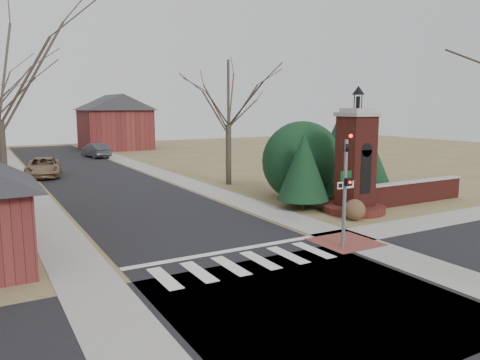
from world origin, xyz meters
TOP-DOWN VIEW (x-y plane):
  - ground at (0.00, 0.00)m, footprint 120.00×120.00m
  - main_street at (0.00, 22.00)m, footprint 8.00×70.00m
  - cross_street at (0.00, -3.00)m, footprint 120.00×8.00m
  - crosswalk_zone at (0.00, 0.80)m, footprint 8.00×2.20m
  - stop_bar at (0.00, 2.30)m, footprint 8.00×0.35m
  - sidewalk_right_main at (5.20, 22.00)m, footprint 2.00×60.00m
  - sidewalk_left at (-5.20, 22.00)m, footprint 2.00×60.00m
  - curb_apron at (4.80, 1.00)m, footprint 2.40×2.40m
  - traffic_signal_pole at (4.30, 0.57)m, footprint 0.28×0.41m
  - sign_post at (5.59, 1.99)m, footprint 0.90×0.07m
  - brick_gate_monument at (9.00, 4.99)m, footprint 3.20×3.20m
  - brick_garden_wall at (13.50, 5.00)m, footprint 7.50×0.50m
  - house_distant_right at (7.99, 47.99)m, footprint 8.80×8.80m
  - evergreen_near at (7.20, 7.00)m, footprint 2.80×2.80m
  - evergreen_mid at (10.50, 8.20)m, footprint 3.40×3.40m
  - evergreen_far at (12.50, 7.20)m, footprint 2.40×2.40m
  - evergreen_mass at (9.00, 9.50)m, footprint 4.80×4.80m
  - bare_tree_3 at (7.50, 16.00)m, footprint 7.00×7.00m
  - pickup_truck at (-3.40, 26.35)m, footprint 3.39×5.77m
  - distant_car at (3.40, 38.70)m, footprint 2.35×4.89m
  - dry_shrub_left at (7.74, 3.63)m, footprint 1.03×1.03m
  - dry_shrub_right at (9.30, 4.60)m, footprint 0.65×0.65m

SIDE VIEW (x-z plane):
  - ground at x=0.00m, z-range 0.00..0.00m
  - main_street at x=0.00m, z-range 0.00..0.01m
  - cross_street at x=0.00m, z-range 0.00..0.01m
  - crosswalk_zone at x=0.00m, z-range 0.00..0.02m
  - stop_bar at x=0.00m, z-range 0.00..0.02m
  - sidewalk_right_main at x=5.20m, z-range 0.00..0.02m
  - sidewalk_left at x=-5.20m, z-range 0.00..0.02m
  - curb_apron at x=4.80m, z-range 0.00..0.02m
  - dry_shrub_right at x=9.30m, z-range 0.00..0.65m
  - dry_shrub_left at x=7.74m, z-range 0.00..1.03m
  - brick_garden_wall at x=13.50m, z-range 0.01..1.31m
  - pickup_truck at x=-3.40m, z-range 0.00..1.51m
  - distant_car at x=3.40m, z-range 0.00..1.55m
  - evergreen_far at x=12.50m, z-range 0.25..3.55m
  - sign_post at x=5.59m, z-range 0.57..3.32m
  - brick_gate_monument at x=9.00m, z-range -1.07..5.40m
  - evergreen_near at x=7.20m, z-range 0.25..4.35m
  - evergreen_mass at x=9.00m, z-range 0.00..4.80m
  - traffic_signal_pole at x=4.30m, z-range 0.34..4.84m
  - evergreen_mid at x=10.50m, z-range 0.25..4.95m
  - house_distant_right at x=7.99m, z-range 0.00..7.30m
  - bare_tree_3 at x=7.50m, z-range 1.84..11.54m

